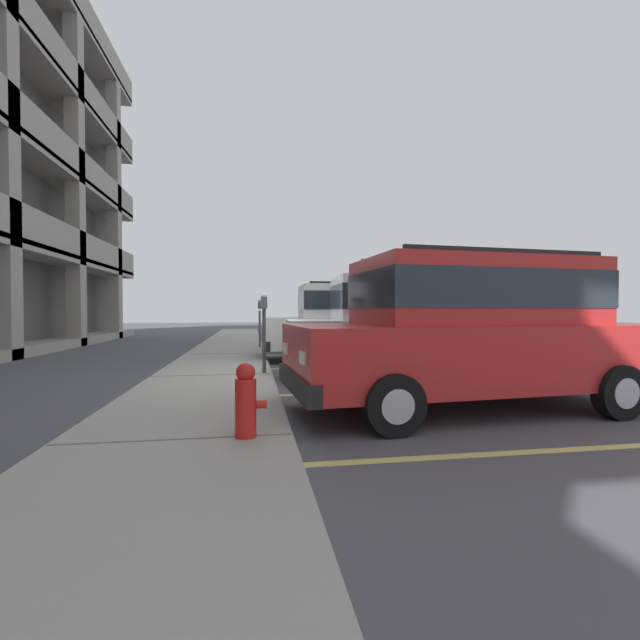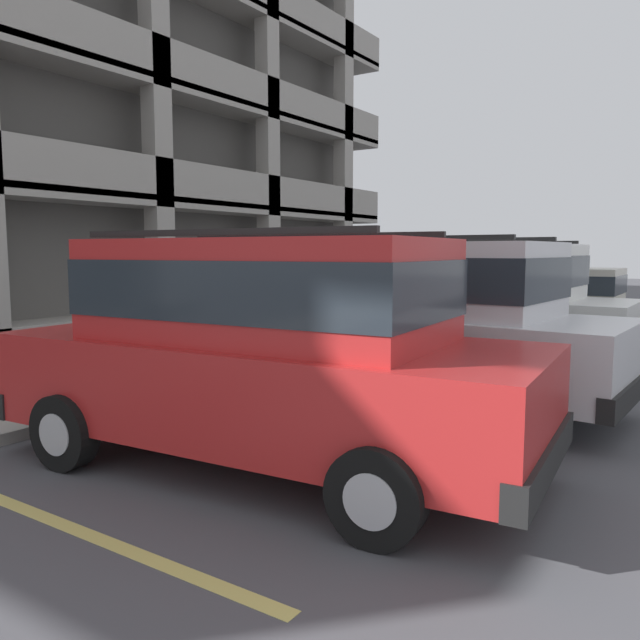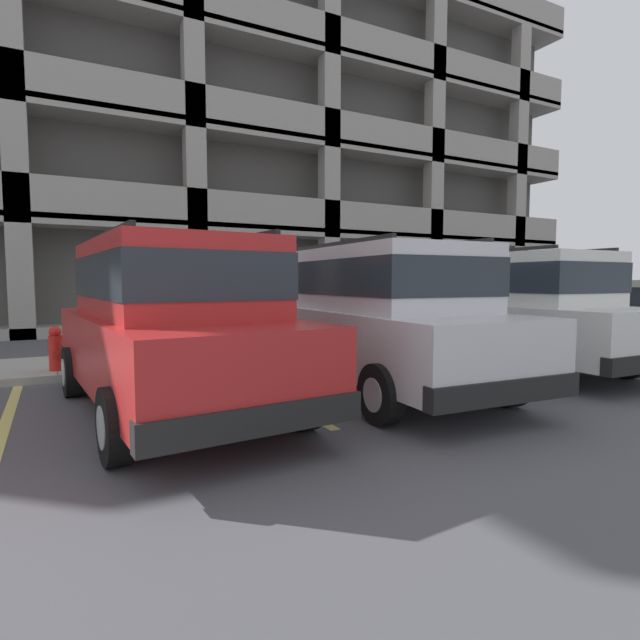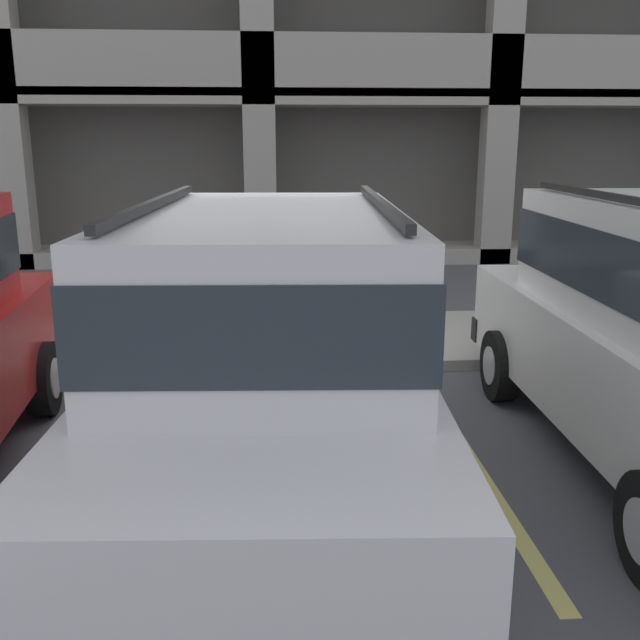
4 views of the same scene
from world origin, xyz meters
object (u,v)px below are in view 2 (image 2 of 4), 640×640
parking_meter_near (251,293)px  silver_suv (423,316)px  red_sedan (266,343)px  blue_coupe (555,304)px  dark_hatchback (480,299)px  parking_meter_far (423,284)px

parking_meter_near → silver_suv: bearing=-93.1°
red_sedan → blue_coupe: bearing=-6.9°
silver_suv → blue_coupe: 5.98m
silver_suv → dark_hatchback: bearing=9.3°
silver_suv → blue_coupe: (5.97, -0.17, -0.27)m
dark_hatchback → blue_coupe: (2.96, -0.51, -0.27)m
dark_hatchback → parking_meter_far: dark_hatchback is taller
dark_hatchback → blue_coupe: bearing=-8.7°
dark_hatchback → parking_meter_far: bearing=38.7°
dark_hatchback → parking_meter_far: size_ratio=3.11×
parking_meter_near → parking_meter_far: 6.02m
blue_coupe → parking_meter_near: parking_meter_near is taller
red_sedan → parking_meter_near: bearing=37.1°
dark_hatchback → parking_meter_near: dark_hatchback is taller
parking_meter_near → blue_coupe: bearing=-27.2°
dark_hatchback → blue_coupe: dark_hatchback is taller
dark_hatchback → silver_suv: bearing=-172.6°
red_sedan → parking_meter_near: size_ratio=3.22×
silver_suv → blue_coupe: bearing=1.3°
silver_suv → red_sedan: bearing=179.0°
red_sedan → parking_meter_far: size_ratio=3.18×
silver_suv → parking_meter_near: bearing=89.9°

